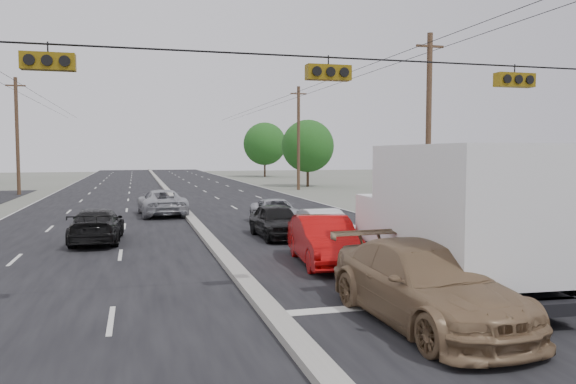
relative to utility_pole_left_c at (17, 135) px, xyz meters
name	(u,v)px	position (x,y,z in m)	size (l,w,h in m)	color
ground	(266,310)	(12.50, -40.00, -5.11)	(200.00, 200.00, 0.00)	#606356
road_surface	(175,201)	(12.50, -10.00, -5.11)	(20.00, 160.00, 0.02)	black
center_median	(175,200)	(12.50, -10.00, -5.01)	(0.50, 160.00, 0.20)	gray
utility_pole_left_c	(17,135)	(0.00, 0.00, 0.00)	(1.60, 0.30, 10.00)	#422D1E
utility_pole_right_b	(429,125)	(25.00, -25.00, 0.00)	(1.60, 0.30, 10.00)	#422D1E
utility_pole_right_c	(299,137)	(25.00, 0.00, 0.00)	(1.60, 0.30, 10.00)	#422D1E
traffic_signals	(324,71)	(13.90, -40.00, 0.39)	(25.00, 0.30, 0.54)	black
tree_right_mid	(308,146)	(27.50, 5.00, -0.77)	(5.60, 5.60, 7.14)	#382619
tree_right_far	(265,144)	(28.50, 30.00, -0.15)	(6.40, 6.40, 8.16)	#382619
box_truck	(448,217)	(17.41, -39.64, -3.16)	(3.16, 7.66, 3.80)	black
tan_sedan	(425,285)	(15.50, -41.93, -4.27)	(2.34, 5.76, 1.67)	olive
red_sedan	(324,241)	(15.50, -35.40, -4.34)	(1.63, 4.68, 1.54)	#BB0B0B
queue_car_a	(277,221)	(15.39, -29.54, -4.39)	(1.69, 4.21, 1.43)	black
queue_car_b	(324,227)	(16.87, -31.41, -4.44)	(1.41, 4.04, 1.33)	silver
queue_car_c	(276,212)	(16.43, -25.19, -4.48)	(2.08, 4.52, 1.26)	#AEB0B6
queue_car_d	(447,237)	(19.95, -35.41, -4.37)	(2.06, 5.06, 1.47)	navy
oncoming_near	(97,226)	(8.14, -28.81, -4.42)	(1.93, 4.74, 1.38)	black
oncoming_far	(162,203)	(11.10, -19.49, -4.37)	(2.45, 5.32, 1.48)	#9FA1A7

